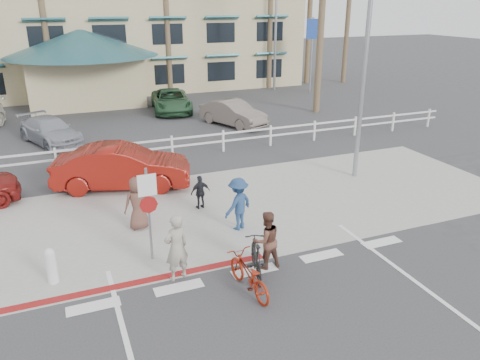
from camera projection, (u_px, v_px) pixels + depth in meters
name	position (u px, v px, depth m)	size (l,w,h in m)	color
ground	(264.00, 283.00, 11.52)	(140.00, 140.00, 0.00)	#333335
bike_path	(304.00, 333.00, 9.79)	(12.00, 16.00, 0.01)	#333335
sidewalk_plaza	(207.00, 212.00, 15.40)	(22.00, 7.00, 0.01)	gray
cross_street	(175.00, 173.00, 18.86)	(40.00, 5.00, 0.01)	#333335
parking_lot	(133.00, 121.00, 27.08)	(50.00, 16.00, 0.01)	#333335
curb_red	(133.00, 283.00, 11.50)	(7.00, 0.25, 0.02)	maroon
rail_fence	(174.00, 147.00, 20.59)	(29.40, 0.16, 1.00)	silver
building	(123.00, 12.00, 36.99)	(28.00, 16.00, 11.30)	#C3B385
sign_post	(149.00, 210.00, 12.09)	(0.50, 0.10, 2.90)	gray
bollard_0	(51.00, 266.00, 11.39)	(0.26, 0.26, 0.95)	silver
streetlight_0	(365.00, 60.00, 16.94)	(0.60, 2.00, 9.00)	gray
streetlight_1	(276.00, 26.00, 34.78)	(0.60, 2.00, 9.50)	gray
info_sign	(311.00, 54.00, 34.46)	(1.20, 0.16, 5.60)	navy
palm_5	(166.00, 1.00, 32.20)	(4.00, 4.00, 13.00)	black
palm_9	(349.00, 1.00, 37.48)	(4.00, 4.00, 13.00)	black
bike_red	(248.00, 275.00, 11.02)	(0.62, 1.78, 0.94)	maroon
rider_red	(176.00, 248.00, 11.40)	(0.64, 0.42, 1.76)	gray
bike_black	(256.00, 258.00, 11.68)	(0.47, 1.67, 1.00)	black
rider_black	(266.00, 240.00, 11.95)	(0.76, 0.60, 1.57)	brown
pedestrian_a	(238.00, 204.00, 13.99)	(1.06, 0.61, 1.64)	navy
pedestrian_child	(200.00, 192.00, 15.48)	(0.68, 0.28, 1.16)	black
pedestrian_b	(137.00, 203.00, 14.03)	(0.81, 0.52, 1.65)	brown
car_white_sedan	(122.00, 167.00, 17.13)	(1.71, 4.90, 1.62)	maroon
lot_car_1	(50.00, 131.00, 22.66)	(1.74, 4.27, 1.24)	#8E929C
lot_car_3	(233.00, 113.00, 25.87)	(1.45, 4.17, 1.37)	#6E6259
lot_car_5	(171.00, 101.00, 29.12)	(2.24, 4.87, 1.35)	#285132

